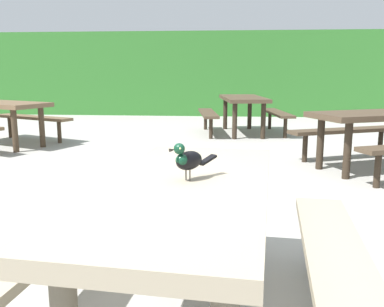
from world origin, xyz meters
name	(u,v)px	position (x,y,z in m)	size (l,w,h in m)	color
hedge_wall	(217,74)	(0.00, 10.83, 1.16)	(28.00, 1.73, 2.31)	#2D6B28
picnic_table_foreground	(185,219)	(0.22, -0.01, 0.56)	(1.83, 1.86, 0.74)	gray
bird_grackle	(187,159)	(0.23, 0.01, 0.84)	(0.21, 0.23, 0.18)	black
picnic_table_mid_right	(382,127)	(2.32, 3.62, 0.56)	(2.24, 2.22, 0.74)	#473828
picnic_table_far_centre	(243,106)	(0.66, 6.69, 0.56)	(1.90, 1.93, 0.74)	#473828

